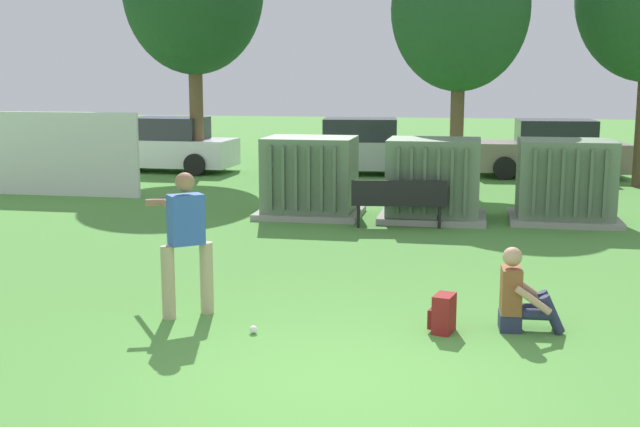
# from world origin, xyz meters

# --- Properties ---
(ground_plane) EXTENTS (96.00, 96.00, 0.00)m
(ground_plane) POSITION_xyz_m (0.00, 0.00, 0.00)
(ground_plane) COLOR #51933D
(fence_panel) EXTENTS (4.80, 0.12, 2.00)m
(fence_panel) POSITION_xyz_m (-8.93, 10.50, 1.00)
(fence_panel) COLOR white
(fence_panel) RESTS_ON ground
(transformer_west) EXTENTS (2.10, 1.70, 1.62)m
(transformer_west) POSITION_xyz_m (-2.09, 8.87, 0.79)
(transformer_west) COLOR #9E9B93
(transformer_west) RESTS_ON ground
(transformer_mid_west) EXTENTS (2.10, 1.70, 1.62)m
(transformer_mid_west) POSITION_xyz_m (0.42, 8.91, 0.79)
(transformer_mid_west) COLOR #9E9B93
(transformer_mid_west) RESTS_ON ground
(transformer_mid_east) EXTENTS (2.10, 1.70, 1.62)m
(transformer_mid_east) POSITION_xyz_m (2.96, 9.14, 0.79)
(transformer_mid_east) COLOR #9E9B93
(transformer_mid_east) RESTS_ON ground
(park_bench) EXTENTS (1.84, 0.63, 0.92)m
(park_bench) POSITION_xyz_m (-0.18, 7.92, 0.54)
(park_bench) COLOR black
(park_bench) RESTS_ON ground
(batter) EXTENTS (1.22, 1.40, 1.74)m
(batter) POSITION_xyz_m (-2.18, 1.82, 0.98)
(batter) COLOR tan
(batter) RESTS_ON ground
(sports_ball) EXTENTS (0.09, 0.09, 0.09)m
(sports_ball) POSITION_xyz_m (-1.19, 1.27, 0.04)
(sports_ball) COLOR white
(sports_ball) RESTS_ON ground
(seated_spectator) EXTENTS (0.73, 0.56, 0.96)m
(seated_spectator) POSITION_xyz_m (1.74, 1.96, 0.38)
(seated_spectator) COLOR #282D4C
(seated_spectator) RESTS_ON ground
(backpack) EXTENTS (0.32, 0.36, 0.44)m
(backpack) POSITION_xyz_m (0.89, 1.71, 0.21)
(backpack) COLOR maroon
(backpack) RESTS_ON ground
(tree_center_left) EXTENTS (3.39, 3.39, 6.48)m
(tree_center_left) POSITION_xyz_m (0.76, 13.40, 4.45)
(tree_center_left) COLOR brown
(tree_center_left) RESTS_ON ground
(parked_car_leftmost) EXTENTS (4.27, 2.05, 1.62)m
(parked_car_leftmost) POSITION_xyz_m (-7.89, 15.66, 0.75)
(parked_car_leftmost) COLOR silver
(parked_car_leftmost) RESTS_ON ground
(parked_car_left_of_center) EXTENTS (4.36, 2.26, 1.62)m
(parked_car_left_of_center) POSITION_xyz_m (-2.18, 16.14, 0.75)
(parked_car_left_of_center) COLOR #B2B2B7
(parked_car_left_of_center) RESTS_ON ground
(parked_car_right_of_center) EXTENTS (4.30, 2.12, 1.62)m
(parked_car_right_of_center) POSITION_xyz_m (3.34, 16.48, 0.75)
(parked_car_right_of_center) COLOR gray
(parked_car_right_of_center) RESTS_ON ground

